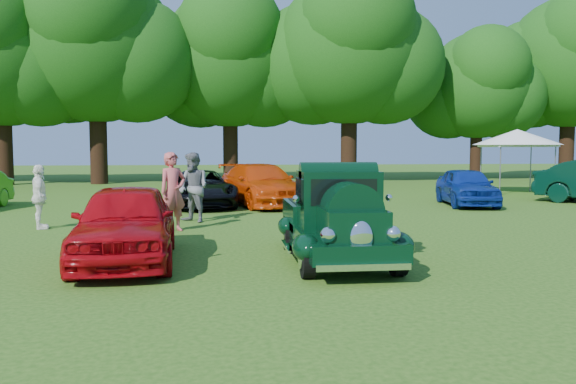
{
  "coord_description": "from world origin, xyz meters",
  "views": [
    {
      "loc": [
        -1.01,
        -10.5,
        2.05
      ],
      "look_at": [
        0.38,
        1.56,
        1.1
      ],
      "focal_mm": 35.0,
      "sensor_mm": 36.0,
      "label": 1
    }
  ],
  "objects": [
    {
      "name": "hero_pickup",
      "position": [
        1.03,
        -0.47,
        0.71
      ],
      "size": [
        1.96,
        4.2,
        1.64
      ],
      "color": "black",
      "rests_on": "ground"
    },
    {
      "name": "ground",
      "position": [
        0.0,
        0.0,
        0.0
      ],
      "size": [
        120.0,
        120.0,
        0.0
      ],
      "primitive_type": "plane",
      "color": "#255112",
      "rests_on": "ground"
    },
    {
      "name": "back_car_orange",
      "position": [
        0.34,
        9.61,
        0.74
      ],
      "size": [
        3.42,
        5.5,
        1.49
      ],
      "primitive_type": "imported",
      "rotation": [
        0.0,
        0.0,
        0.28
      ],
      "color": "#C03506",
      "rests_on": "ground"
    },
    {
      "name": "spectator_white",
      "position": [
        -5.64,
        4.24,
        0.82
      ],
      "size": [
        0.7,
        1.04,
        1.64
      ],
      "primitive_type": "imported",
      "rotation": [
        0.0,
        0.0,
        1.91
      ],
      "color": "white",
      "rests_on": "ground"
    },
    {
      "name": "spectator_grey",
      "position": [
        -1.84,
        5.16,
        0.97
      ],
      "size": [
        1.19,
        1.18,
        1.94
      ],
      "primitive_type": "imported",
      "rotation": [
        0.0,
        0.0,
        -0.76
      ],
      "color": "slate",
      "rests_on": "ground"
    },
    {
      "name": "canopy_tent",
      "position": [
        12.18,
        13.55,
        2.53
      ],
      "size": [
        4.26,
        4.26,
        2.91
      ],
      "rotation": [
        0.0,
        0.0,
        -0.1
      ],
      "color": "white",
      "rests_on": "ground"
    },
    {
      "name": "red_convertible",
      "position": [
        -2.76,
        -0.24,
        0.71
      ],
      "size": [
        1.98,
        4.29,
        1.43
      ],
      "primitive_type": "imported",
      "rotation": [
        0.0,
        0.0,
        0.07
      ],
      "color": "#A5070D",
      "rests_on": "ground"
    },
    {
      "name": "back_car_black",
      "position": [
        -1.81,
        9.35,
        0.64
      ],
      "size": [
        2.8,
        4.86,
        1.28
      ],
      "primitive_type": "imported",
      "rotation": [
        0.0,
        0.0,
        0.16
      ],
      "color": "black",
      "rests_on": "ground"
    },
    {
      "name": "back_car_blue",
      "position": [
        7.65,
        8.7,
        0.68
      ],
      "size": [
        2.25,
        4.21,
        1.36
      ],
      "primitive_type": "imported",
      "rotation": [
        0.0,
        0.0,
        -0.17
      ],
      "color": "navy",
      "rests_on": "ground"
    },
    {
      "name": "spectator_pink",
      "position": [
        -2.25,
        3.48,
        0.98
      ],
      "size": [
        0.85,
        0.8,
        1.96
      ],
      "primitive_type": "imported",
      "rotation": [
        0.0,
        0.0,
        0.62
      ],
      "color": "#C14F50",
      "rests_on": "ground"
    },
    {
      "name": "tree_line",
      "position": [
        2.46,
        23.62,
        7.41
      ],
      "size": [
        63.02,
        11.19,
        12.41
      ],
      "color": "black",
      "rests_on": "ground"
    }
  ]
}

